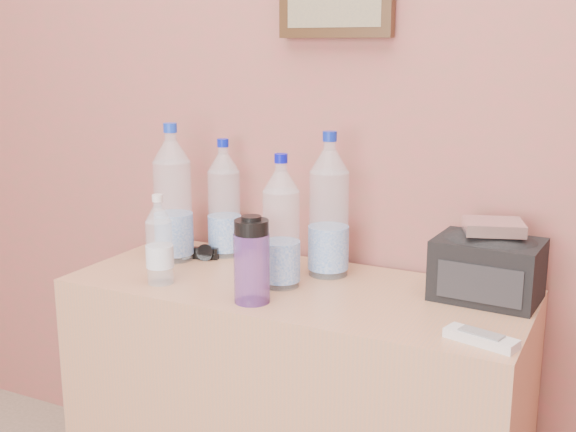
% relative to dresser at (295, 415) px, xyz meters
% --- Properties ---
extents(dresser, '(1.11, 0.46, 0.69)m').
position_rel_dresser_xyz_m(dresser, '(0.00, 0.00, 0.00)').
color(dresser, '#AB764A').
rests_on(dresser, ground).
extents(pet_large_a, '(0.10, 0.10, 0.37)m').
position_rel_dresser_xyz_m(pet_large_a, '(-0.39, 0.05, 0.51)').
color(pet_large_a, silver).
rests_on(pet_large_a, dresser).
extents(pet_large_b, '(0.09, 0.09, 0.32)m').
position_rel_dresser_xyz_m(pet_large_b, '(-0.29, 0.15, 0.49)').
color(pet_large_b, '#A7C2D3').
rests_on(pet_large_b, dresser).
extents(pet_large_c, '(0.10, 0.10, 0.36)m').
position_rel_dresser_xyz_m(pet_large_c, '(0.04, 0.11, 0.51)').
color(pet_large_c, silver).
rests_on(pet_large_c, dresser).
extents(pet_large_d, '(0.09, 0.09, 0.32)m').
position_rel_dresser_xyz_m(pet_large_d, '(-0.03, -0.02, 0.49)').
color(pet_large_d, silver).
rests_on(pet_large_d, dresser).
extents(pet_small, '(0.06, 0.06, 0.22)m').
position_rel_dresser_xyz_m(pet_small, '(-0.30, -0.13, 0.44)').
color(pet_small, silver).
rests_on(pet_small, dresser).
extents(nalgene_bottle, '(0.08, 0.08, 0.20)m').
position_rel_dresser_xyz_m(nalgene_bottle, '(-0.04, -0.15, 0.44)').
color(nalgene_bottle, '#663A95').
rests_on(nalgene_bottle, dresser).
extents(sunglasses, '(0.13, 0.08, 0.03)m').
position_rel_dresser_xyz_m(sunglasses, '(-0.34, 0.08, 0.36)').
color(sunglasses, black).
rests_on(sunglasses, dresser).
extents(ac_remote, '(0.15, 0.08, 0.02)m').
position_rel_dresser_xyz_m(ac_remote, '(0.48, -0.15, 0.36)').
color(ac_remote, beige).
rests_on(ac_remote, dresser).
extents(toiletry_bag, '(0.24, 0.18, 0.16)m').
position_rel_dresser_xyz_m(toiletry_bag, '(0.43, 0.11, 0.42)').
color(toiletry_bag, black).
rests_on(toiletry_bag, dresser).
extents(foil_packet, '(0.16, 0.14, 0.03)m').
position_rel_dresser_xyz_m(foil_packet, '(0.44, 0.10, 0.52)').
color(foil_packet, silver).
rests_on(foil_packet, toiletry_bag).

